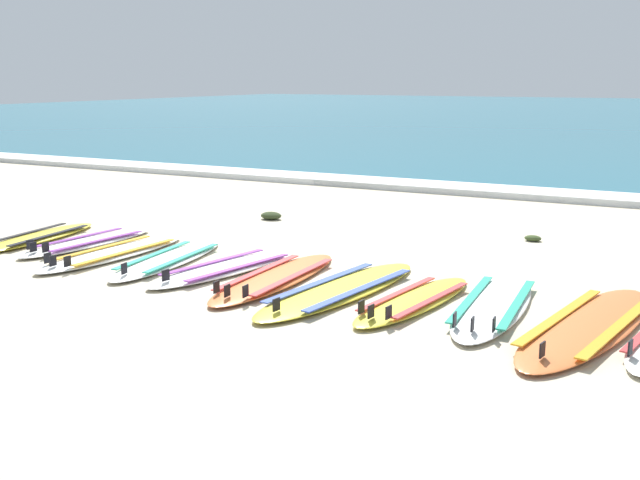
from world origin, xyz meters
name	(u,v)px	position (x,y,z in m)	size (l,w,h in m)	color
ground_plane	(280,267)	(0.00, 0.00, 0.00)	(80.00, 80.00, 0.00)	#C1B599
sea	(636,115)	(0.00, 35.74, 0.05)	(80.00, 60.00, 0.10)	#23667A
wave_foam_strip	(458,188)	(0.00, 6.20, 0.06)	(80.00, 0.93, 0.11)	white
surfboard_0	(38,237)	(-3.38, -0.20, 0.04)	(0.68, 2.01, 0.18)	yellow
surfboard_1	(87,242)	(-2.61, -0.15, 0.04)	(0.67, 2.01, 0.18)	white
surfboard_2	(113,253)	(-1.93, -0.45, 0.04)	(0.66, 2.21, 0.18)	white
surfboard_3	(168,259)	(-1.18, -0.40, 0.04)	(0.75, 2.12, 0.18)	white
surfboard_4	(226,268)	(-0.40, -0.43, 0.04)	(0.91, 2.15, 0.18)	white
surfboard_5	(276,278)	(0.26, -0.53, 0.04)	(0.60, 2.26, 0.18)	orange
surfboard_6	(340,289)	(1.02, -0.62, 0.04)	(0.95, 2.53, 0.18)	yellow
surfboard_7	(414,301)	(1.76, -0.65, 0.04)	(0.73, 1.95, 0.18)	yellow
surfboard_8	(493,305)	(2.43, -0.45, 0.04)	(0.73, 2.28, 0.18)	white
surfboard_9	(588,325)	(3.26, -0.65, 0.04)	(1.06, 2.67, 0.18)	orange
seaweed_clump_near_shoreline	(533,238)	(2.10, 2.58, 0.04)	(0.21, 0.16, 0.07)	#384723
seaweed_clump_mid_sand	(271,216)	(-1.53, 2.35, 0.05)	(0.31, 0.25, 0.11)	#2D381E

